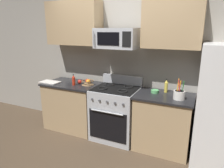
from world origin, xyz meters
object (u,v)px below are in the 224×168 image
(fruit_basket, at_px, (88,82))
(prep_bowl, at_px, (155,91))
(microwave, at_px, (117,38))
(bottle_hot_sauce, at_px, (74,80))
(range_oven, at_px, (116,112))
(apple_loose, at_px, (80,82))
(bottle_oil, at_px, (166,86))
(cutting_board, at_px, (50,82))
(utensil_crock, at_px, (179,95))

(fruit_basket, height_order, prep_bowl, fruit_basket)
(microwave, xyz_separation_m, bottle_hot_sauce, (-0.80, -0.13, -0.76))
(range_oven, xyz_separation_m, microwave, (-0.00, 0.03, 1.29))
(range_oven, relative_size, bottle_hot_sauce, 5.40)
(range_oven, bearing_deg, bottle_hot_sauce, -172.97)
(apple_loose, relative_size, prep_bowl, 0.64)
(microwave, bearing_deg, bottle_oil, 9.99)
(fruit_basket, height_order, cutting_board, fruit_basket)
(microwave, distance_m, cutting_board, 1.58)
(range_oven, distance_m, utensil_crock, 1.17)
(cutting_board, bearing_deg, prep_bowl, 5.84)
(utensil_crock, relative_size, apple_loose, 3.79)
(bottle_hot_sauce, height_order, prep_bowl, bottle_hot_sauce)
(range_oven, xyz_separation_m, bottle_hot_sauce, (-0.80, -0.10, 0.53))
(bottle_hot_sauce, bearing_deg, range_oven, 7.03)
(microwave, relative_size, bottle_hot_sauce, 3.37)
(bottle_oil, height_order, bottle_hot_sauce, bottle_oil)
(utensil_crock, relative_size, prep_bowl, 2.41)
(apple_loose, distance_m, cutting_board, 0.60)
(range_oven, relative_size, fruit_basket, 4.83)
(fruit_basket, xyz_separation_m, bottle_oil, (1.39, 0.14, 0.05))
(fruit_basket, bearing_deg, utensil_crock, -4.21)
(range_oven, distance_m, microwave, 1.29)
(apple_loose, distance_m, bottle_hot_sauce, 0.14)
(fruit_basket, distance_m, prep_bowl, 1.24)
(fruit_basket, bearing_deg, prep_bowl, 1.69)
(prep_bowl, bearing_deg, bottle_hot_sauce, -173.52)
(utensil_crock, bearing_deg, bottle_oil, 132.12)
(apple_loose, xyz_separation_m, cutting_board, (-0.58, -0.15, -0.03))
(fruit_basket, height_order, apple_loose, fruit_basket)
(apple_loose, distance_m, prep_bowl, 1.41)
(range_oven, relative_size, bottle_oil, 4.89)
(utensil_crock, xyz_separation_m, cutting_board, (-2.37, -0.05, -0.06))
(bottle_hot_sauce, bearing_deg, prep_bowl, 6.48)
(bottle_oil, bearing_deg, fruit_basket, -174.18)
(apple_loose, bearing_deg, prep_bowl, 2.03)
(bottle_hot_sauce, xyz_separation_m, prep_bowl, (1.46, 0.17, -0.07))
(range_oven, xyz_separation_m, prep_bowl, (0.66, 0.07, 0.46))
(microwave, distance_m, apple_loose, 1.10)
(bottle_hot_sauce, bearing_deg, fruit_basket, 30.29)
(apple_loose, bearing_deg, bottle_oil, 5.67)
(bottle_oil, relative_size, prep_bowl, 1.76)
(bottle_oil, bearing_deg, cutting_board, -171.80)
(apple_loose, bearing_deg, cutting_board, -165.14)
(utensil_crock, distance_m, bottle_hot_sauce, 1.85)
(microwave, xyz_separation_m, apple_loose, (-0.75, -0.01, -0.81))
(fruit_basket, xyz_separation_m, apple_loose, (-0.17, -0.01, -0.01))
(microwave, relative_size, cutting_board, 1.82)
(utensil_crock, relative_size, bottle_hot_sauce, 1.52)
(range_oven, height_order, cutting_board, range_oven)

